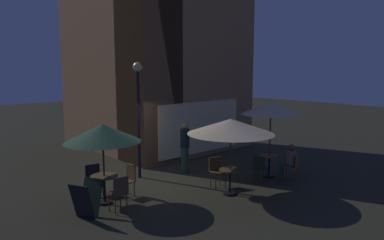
{
  "coord_description": "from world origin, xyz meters",
  "views": [
    {
      "loc": [
        -6.41,
        -9.17,
        3.66
      ],
      "look_at": [
        1.81,
        -0.18,
        1.89
      ],
      "focal_mm": 33.5,
      "sensor_mm": 36.0,
      "label": 1
    }
  ],
  "objects_px": {
    "street_lamp_near_corner": "(138,99)",
    "cafe_chair_4": "(260,167)",
    "patio_umbrella_2": "(271,109)",
    "cafe_chair_2": "(129,178)",
    "cafe_chair_0": "(94,177)",
    "cafe_table_1": "(230,177)",
    "patron_standing_1": "(185,148)",
    "patio_umbrella_1": "(231,127)",
    "patio_umbrella_0": "(103,133)",
    "cafe_chair_3": "(216,169)",
    "cafe_table_2": "(269,162)",
    "cafe_chair_5": "(294,165)",
    "patron_seated_0": "(289,160)",
    "cafe_chair_1": "(119,191)",
    "menu_sandwich_board": "(87,199)",
    "cafe_table_0": "(104,183)"
  },
  "relations": [
    {
      "from": "street_lamp_near_corner",
      "to": "cafe_chair_4",
      "type": "relative_size",
      "value": 4.29
    },
    {
      "from": "patio_umbrella_2",
      "to": "cafe_chair_2",
      "type": "bearing_deg",
      "value": 160.05
    },
    {
      "from": "patio_umbrella_2",
      "to": "cafe_chair_0",
      "type": "height_order",
      "value": "patio_umbrella_2"
    },
    {
      "from": "cafe_table_1",
      "to": "cafe_chair_2",
      "type": "xyz_separation_m",
      "value": [
        -2.24,
        1.88,
        0.04
      ]
    },
    {
      "from": "street_lamp_near_corner",
      "to": "patron_standing_1",
      "type": "distance_m",
      "value": 2.36
    },
    {
      "from": "cafe_table_1",
      "to": "patio_umbrella_1",
      "type": "distance_m",
      "value": 1.5
    },
    {
      "from": "street_lamp_near_corner",
      "to": "patio_umbrella_0",
      "type": "xyz_separation_m",
      "value": [
        -2.04,
        -1.33,
        -0.7
      ]
    },
    {
      "from": "patio_umbrella_1",
      "to": "cafe_chair_2",
      "type": "relative_size",
      "value": 2.7
    },
    {
      "from": "patio_umbrella_2",
      "to": "cafe_chair_3",
      "type": "relative_size",
      "value": 2.75
    },
    {
      "from": "cafe_table_2",
      "to": "patio_umbrella_1",
      "type": "xyz_separation_m",
      "value": [
        -2.27,
        -0.24,
        1.5
      ]
    },
    {
      "from": "cafe_chair_2",
      "to": "cafe_chair_5",
      "type": "distance_m",
      "value": 5.36
    },
    {
      "from": "patio_umbrella_0",
      "to": "cafe_chair_4",
      "type": "bearing_deg",
      "value": -21.49
    },
    {
      "from": "patio_umbrella_1",
      "to": "patron_seated_0",
      "type": "xyz_separation_m",
      "value": [
        2.5,
        -0.38,
        -1.33
      ]
    },
    {
      "from": "cafe_chair_1",
      "to": "patron_seated_0",
      "type": "relative_size",
      "value": 0.79
    },
    {
      "from": "menu_sandwich_board",
      "to": "patron_standing_1",
      "type": "xyz_separation_m",
      "value": [
        4.29,
        1.24,
        0.44
      ]
    },
    {
      "from": "street_lamp_near_corner",
      "to": "cafe_chair_2",
      "type": "relative_size",
      "value": 4.18
    },
    {
      "from": "cafe_table_0",
      "to": "menu_sandwich_board",
      "type": "bearing_deg",
      "value": -145.22
    },
    {
      "from": "cafe_chair_4",
      "to": "cafe_table_2",
      "type": "bearing_deg",
      "value": 0.0
    },
    {
      "from": "cafe_chair_0",
      "to": "patron_standing_1",
      "type": "height_order",
      "value": "patron_standing_1"
    },
    {
      "from": "cafe_chair_3",
      "to": "cafe_chair_4",
      "type": "relative_size",
      "value": 1.03
    },
    {
      "from": "cafe_chair_5",
      "to": "patron_seated_0",
      "type": "xyz_separation_m",
      "value": [
        -0.05,
        0.14,
        0.15
      ]
    },
    {
      "from": "cafe_chair_2",
      "to": "patron_seated_0",
      "type": "height_order",
      "value": "patron_seated_0"
    },
    {
      "from": "cafe_table_1",
      "to": "patron_seated_0",
      "type": "relative_size",
      "value": 0.63
    },
    {
      "from": "cafe_chair_1",
      "to": "cafe_chair_4",
      "type": "relative_size",
      "value": 1.06
    },
    {
      "from": "cafe_table_0",
      "to": "cafe_chair_1",
      "type": "bearing_deg",
      "value": -91.86
    },
    {
      "from": "cafe_chair_3",
      "to": "cafe_chair_5",
      "type": "xyz_separation_m",
      "value": [
        2.33,
        -1.27,
        -0.04
      ]
    },
    {
      "from": "cafe_table_1",
      "to": "cafe_chair_3",
      "type": "bearing_deg",
      "value": 73.48
    },
    {
      "from": "cafe_table_2",
      "to": "patron_standing_1",
      "type": "relative_size",
      "value": 0.42
    },
    {
      "from": "cafe_chair_4",
      "to": "patio_umbrella_2",
      "type": "bearing_deg",
      "value": 0.0
    },
    {
      "from": "street_lamp_near_corner",
      "to": "cafe_table_2",
      "type": "bearing_deg",
      "value": -41.59
    },
    {
      "from": "street_lamp_near_corner",
      "to": "cafe_table_1",
      "type": "xyz_separation_m",
      "value": [
        1.01,
        -3.15,
        -2.14
      ]
    },
    {
      "from": "patio_umbrella_1",
      "to": "patio_umbrella_0",
      "type": "bearing_deg",
      "value": 149.12
    },
    {
      "from": "cafe_table_1",
      "to": "patron_standing_1",
      "type": "distance_m",
      "value": 2.58
    },
    {
      "from": "cafe_table_2",
      "to": "cafe_chair_0",
      "type": "height_order",
      "value": "cafe_chair_0"
    },
    {
      "from": "patio_umbrella_0",
      "to": "patron_seated_0",
      "type": "bearing_deg",
      "value": -21.64
    },
    {
      "from": "patio_umbrella_0",
      "to": "patio_umbrella_2",
      "type": "xyz_separation_m",
      "value": [
        5.31,
        -1.58,
        0.38
      ]
    },
    {
      "from": "cafe_chair_0",
      "to": "patron_standing_1",
      "type": "xyz_separation_m",
      "value": [
        3.37,
        -0.19,
        0.38
      ]
    },
    {
      "from": "cafe_chair_2",
      "to": "street_lamp_near_corner",
      "type": "bearing_deg",
      "value": -138.33
    },
    {
      "from": "cafe_chair_2",
      "to": "patron_seated_0",
      "type": "distance_m",
      "value": 5.25
    },
    {
      "from": "cafe_table_2",
      "to": "patio_umbrella_2",
      "type": "xyz_separation_m",
      "value": [
        0.0,
        0.0,
        1.81
      ]
    },
    {
      "from": "cafe_table_0",
      "to": "cafe_chair_1",
      "type": "distance_m",
      "value": 0.82
    },
    {
      "from": "menu_sandwich_board",
      "to": "cafe_chair_2",
      "type": "xyz_separation_m",
      "value": [
        1.6,
        0.61,
        0.08
      ]
    },
    {
      "from": "patio_umbrella_0",
      "to": "cafe_chair_2",
      "type": "relative_size",
      "value": 2.38
    },
    {
      "from": "cafe_chair_5",
      "to": "cafe_table_2",
      "type": "bearing_deg",
      "value": -0.0
    },
    {
      "from": "cafe_chair_3",
      "to": "cafe_table_1",
      "type": "bearing_deg",
      "value": 0.0
    },
    {
      "from": "cafe_table_1",
      "to": "cafe_chair_1",
      "type": "xyz_separation_m",
      "value": [
        -3.07,
        1.01,
        0.06
      ]
    },
    {
      "from": "street_lamp_near_corner",
      "to": "cafe_table_0",
      "type": "bearing_deg",
      "value": -146.87
    },
    {
      "from": "cafe_table_0",
      "to": "patio_umbrella_0",
      "type": "height_order",
      "value": "patio_umbrella_0"
    },
    {
      "from": "cafe_table_2",
      "to": "patio_umbrella_2",
      "type": "height_order",
      "value": "patio_umbrella_2"
    },
    {
      "from": "cafe_table_1",
      "to": "patio_umbrella_2",
      "type": "bearing_deg",
      "value": 6.16
    }
  ]
}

